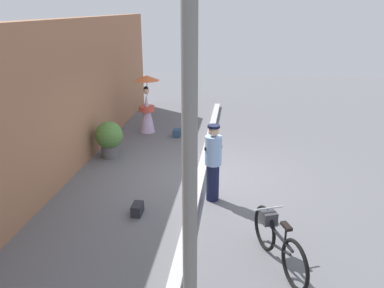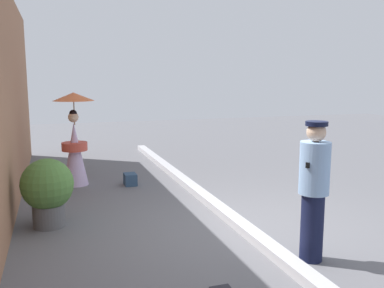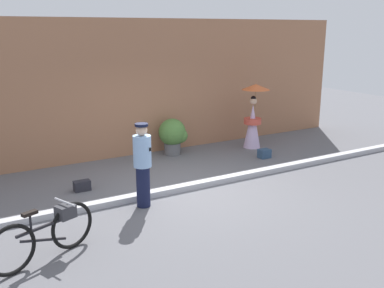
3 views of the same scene
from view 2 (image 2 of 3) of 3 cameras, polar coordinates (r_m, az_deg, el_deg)
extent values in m
plane|color=slate|center=(5.96, 6.94, -11.65)|extent=(30.00, 30.00, 0.00)
cube|color=#B2B2B7|center=(5.94, 6.95, -11.11)|extent=(14.00, 0.20, 0.12)
cylinder|color=#141938|center=(5.11, 15.93, -10.77)|extent=(0.26, 0.26, 0.79)
cylinder|color=#8CB2E0|center=(4.92, 16.28, -3.14)|extent=(0.34, 0.34, 0.59)
sphere|color=#D8B293|center=(4.86, 16.49, 1.54)|extent=(0.21, 0.21, 0.21)
cylinder|color=black|center=(4.85, 16.54, 2.67)|extent=(0.25, 0.25, 0.05)
cube|color=black|center=(4.91, 16.31, -2.46)|extent=(0.23, 0.35, 0.06)
cone|color=silver|center=(8.52, -15.57, -1.30)|extent=(0.48, 0.48, 1.24)
cylinder|color=#D14C3D|center=(8.49, -15.62, -0.31)|extent=(0.49, 0.49, 0.16)
sphere|color=beige|center=(8.42, -15.78, 3.51)|extent=(0.20, 0.20, 0.20)
sphere|color=black|center=(8.42, -15.80, 3.99)|extent=(0.15, 0.15, 0.15)
cylinder|color=olive|center=(8.47, -15.67, 4.34)|extent=(0.02, 0.02, 0.55)
cone|color=orange|center=(8.45, -15.75, 6.20)|extent=(0.78, 0.78, 0.16)
cylinder|color=#59595B|center=(6.38, -18.81, -9.13)|extent=(0.44, 0.44, 0.32)
sphere|color=#4C7A38|center=(6.26, -19.02, -5.19)|extent=(0.73, 0.73, 0.73)
sphere|color=#4C7A38|center=(6.46, -17.99, -5.54)|extent=(0.40, 0.40, 0.40)
cube|color=navy|center=(8.37, -8.36, -4.76)|extent=(0.30, 0.23, 0.23)
cube|color=#243951|center=(8.37, -7.90, -4.34)|extent=(0.26, 0.08, 0.08)
camera|label=1|loc=(4.92, 120.43, 15.68)|focal=36.49mm
camera|label=3|loc=(10.11, 68.23, 10.29)|focal=41.11mm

